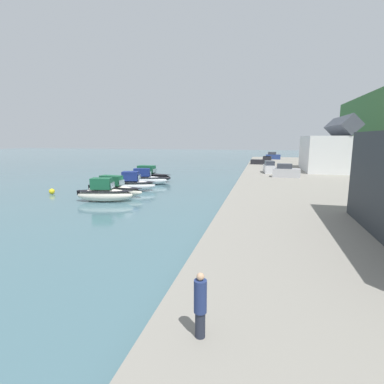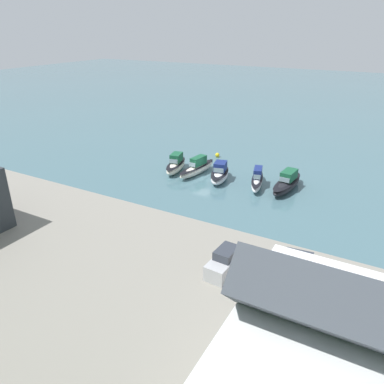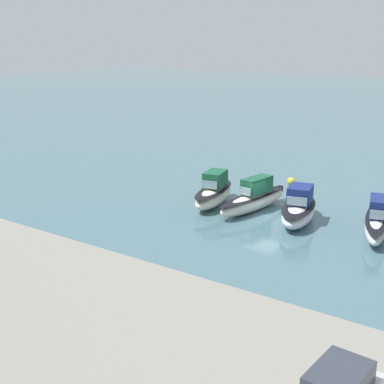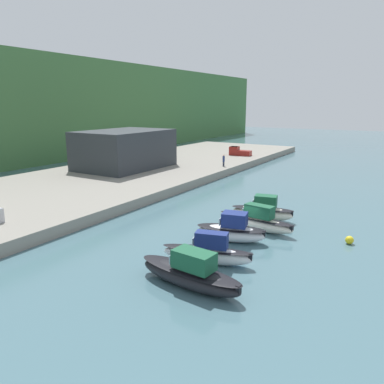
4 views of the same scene
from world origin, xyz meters
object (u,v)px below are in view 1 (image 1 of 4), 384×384
object	(u,v)px
parked_car_2	(269,168)
moored_boat_0	(148,175)
moored_boat_4	(104,193)
parked_car_0	(273,156)
person_on_quay	(200,304)
moored_boat_2	(133,184)
mooring_buoy_0	(52,191)
moored_boat_1	(144,179)
parked_car_1	(286,171)
moored_boat_3	(114,189)
pickup_truck_0	(263,161)

from	to	relation	value
parked_car_2	moored_boat_0	bearing A→B (deg)	-167.39
moored_boat_4	parked_car_2	xyz separation A→B (m)	(-24.09, 19.23, 1.15)
parked_car_0	person_on_quay	distance (m)	84.03
moored_boat_2	mooring_buoy_0	world-z (taller)	moored_boat_2
moored_boat_1	parked_car_0	xyz separation A→B (m)	(-47.60, 21.24, 1.21)
parked_car_1	moored_boat_0	bearing A→B (deg)	-83.70
moored_boat_1	parked_car_1	size ratio (longest dim) A/B	1.75
person_on_quay	mooring_buoy_0	bearing A→B (deg)	-135.04
moored_boat_0	moored_boat_1	size ratio (longest dim) A/B	1.14
mooring_buoy_0	moored_boat_2	bearing A→B (deg)	117.37
parked_car_0	parked_car_2	distance (m)	36.71
moored_boat_3	parked_car_0	size ratio (longest dim) A/B	2.02
moored_boat_2	pickup_truck_0	bearing A→B (deg)	139.12
moored_boat_2	parked_car_1	size ratio (longest dim) A/B	1.58
moored_boat_0	parked_car_1	bearing A→B (deg)	97.76
moored_boat_4	mooring_buoy_0	world-z (taller)	moored_boat_4
parked_car_2	person_on_quay	world-z (taller)	parked_car_2
parked_car_0	pickup_truck_0	size ratio (longest dim) A/B	0.86
pickup_truck_0	parked_car_0	bearing A→B (deg)	176.53
moored_boat_2	parked_car_2	distance (m)	25.25
parked_car_0	parked_car_1	distance (m)	42.55
moored_boat_3	parked_car_1	size ratio (longest dim) A/B	1.97
moored_boat_2	parked_car_0	xyz separation A→B (m)	(-53.16, 20.66, 1.17)
parked_car_1	person_on_quay	bearing A→B (deg)	-3.50
parked_car_1	mooring_buoy_0	xyz separation A→B (m)	(15.54, -31.08, -1.81)
parked_car_0	parked_car_2	size ratio (longest dim) A/B	0.97
moored_boat_1	mooring_buoy_0	xyz separation A→B (m)	(10.47, -8.92, -0.60)
moored_boat_1	moored_boat_2	world-z (taller)	moored_boat_2
moored_boat_0	moored_boat_1	xyz separation A→B (m)	(4.05, 0.83, -0.03)
moored_boat_4	moored_boat_1	bearing A→B (deg)	169.99
pickup_truck_0	moored_boat_0	bearing A→B (deg)	-32.68
person_on_quay	parked_car_0	bearing A→B (deg)	177.03
moored_boat_1	moored_boat_3	world-z (taller)	moored_boat_1
moored_boat_4	person_on_quay	size ratio (longest dim) A/B	3.27
moored_boat_1	mooring_buoy_0	distance (m)	13.77
moored_boat_3	mooring_buoy_0	bearing A→B (deg)	-77.58
moored_boat_4	moored_boat_3	bearing A→B (deg)	177.76
moored_boat_2	person_on_quay	world-z (taller)	person_on_quay
moored_boat_1	parked_car_1	world-z (taller)	parked_car_1
moored_boat_0	parked_car_2	bearing A→B (deg)	113.78
parked_car_2	pickup_truck_0	distance (m)	18.15
moored_boat_4	pickup_truck_0	size ratio (longest dim) A/B	1.44
mooring_buoy_0	parked_car_0	bearing A→B (deg)	152.55
pickup_truck_0	moored_boat_3	bearing A→B (deg)	-20.66
moored_boat_4	parked_car_1	distance (m)	28.38
moored_boat_0	pickup_truck_0	bearing A→B (deg)	147.54
pickup_truck_0	parked_car_2	bearing A→B (deg)	8.76
moored_boat_1	moored_boat_0	bearing A→B (deg)	176.15
person_on_quay	parked_car_2	bearing A→B (deg)	176.63
parked_car_2	parked_car_0	bearing A→B (deg)	81.59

